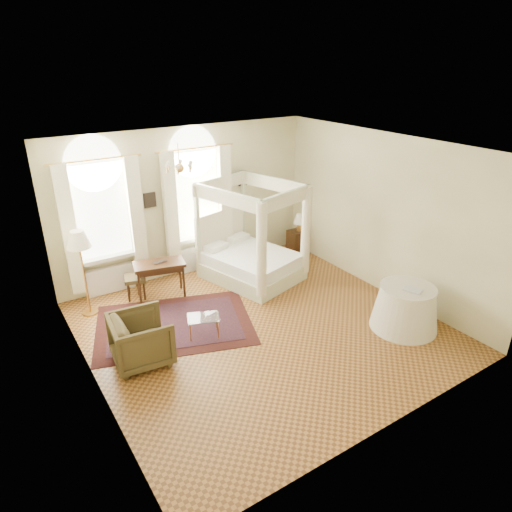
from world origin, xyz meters
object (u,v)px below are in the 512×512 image
at_px(canopy_bed, 252,258).
at_px(side_table, 405,308).
at_px(armchair, 141,339).
at_px(floor_lamp, 79,244).
at_px(writing_desk, 159,268).
at_px(stool, 135,280).
at_px(nightstand, 297,242).
at_px(coffee_table, 203,319).

relative_size(canopy_bed, side_table, 1.93).
distance_m(armchair, floor_lamp, 2.32).
relative_size(writing_desk, stool, 2.11).
relative_size(nightstand, armchair, 0.65).
xyz_separation_m(stool, coffee_table, (0.53, -2.04, -0.06)).
distance_m(nightstand, stool, 4.24).
xyz_separation_m(coffee_table, side_table, (3.24, -1.78, 0.07)).
xyz_separation_m(nightstand, coffee_table, (-3.71, -2.06, 0.04)).
distance_m(canopy_bed, side_table, 3.50).
height_order(nightstand, stool, nightstand).
xyz_separation_m(canopy_bed, coffee_table, (-1.99, -1.49, -0.15)).
height_order(nightstand, floor_lamp, floor_lamp).
relative_size(writing_desk, floor_lamp, 0.65).
bearing_deg(stool, floor_lamp, -173.57).
height_order(armchair, floor_lamp, floor_lamp).
xyz_separation_m(writing_desk, armchair, (-1.12, -1.92, -0.23)).
height_order(canopy_bed, nightstand, canopy_bed).
bearing_deg(nightstand, side_table, -96.99).
relative_size(armchair, floor_lamp, 0.54).
bearing_deg(canopy_bed, side_table, -69.03).
distance_m(canopy_bed, nightstand, 1.82).
height_order(nightstand, coffee_table, nightstand).
xyz_separation_m(canopy_bed, writing_desk, (-2.06, 0.32, 0.16)).
bearing_deg(nightstand, writing_desk, -176.21).
height_order(nightstand, side_table, side_table).
bearing_deg(floor_lamp, stool, 6.43).
relative_size(coffee_table, side_table, 0.55).
distance_m(coffee_table, side_table, 3.69).
height_order(floor_lamp, side_table, floor_lamp).
xyz_separation_m(canopy_bed, stool, (-2.52, 0.55, -0.10)).
xyz_separation_m(armchair, coffee_table, (1.19, 0.12, -0.08)).
relative_size(canopy_bed, stool, 4.48).
distance_m(canopy_bed, armchair, 3.56).
bearing_deg(canopy_bed, coffee_table, -143.15).
bearing_deg(armchair, coffee_table, -78.55).
bearing_deg(side_table, coffee_table, 151.25).
distance_m(nightstand, side_table, 3.86).
bearing_deg(canopy_bed, nightstand, 18.27).
xyz_separation_m(stool, armchair, (-0.66, -2.15, 0.02)).
distance_m(stool, floor_lamp, 1.47).
bearing_deg(floor_lamp, nightstand, 1.45).
distance_m(floor_lamp, side_table, 6.12).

